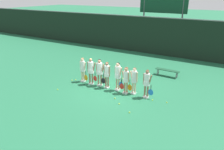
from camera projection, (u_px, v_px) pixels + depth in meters
name	position (u px, v px, depth m)	size (l,w,h in m)	color
ground_plane	(112.00, 89.00, 13.28)	(140.00, 140.00, 0.00)	#216642
fence_windscreen	(162.00, 37.00, 19.82)	(60.00, 0.08, 3.46)	black
scoreboard	(163.00, 7.00, 19.94)	(4.47, 0.15, 5.37)	#515156
bench_courtside	(167.00, 71.00, 15.21)	(1.67, 0.41, 0.46)	#19472D
player_0	(83.00, 68.00, 14.07)	(0.62, 0.34, 1.63)	beige
player_1	(91.00, 69.00, 13.64)	(0.66, 0.40, 1.72)	#8C664C
player_2	(100.00, 70.00, 13.42)	(0.67, 0.39, 1.73)	tan
player_3	(107.00, 73.00, 13.12)	(0.62, 0.33, 1.67)	#8C664C
player_4	(118.00, 74.00, 12.77)	(0.63, 0.35, 1.74)	tan
player_5	(126.00, 78.00, 12.40)	(0.63, 0.34, 1.61)	tan
player_6	(134.00, 79.00, 12.36)	(0.62, 0.33, 1.60)	beige
player_7	(147.00, 82.00, 11.89)	(0.64, 0.35, 1.65)	#8C664C
tennis_ball_0	(129.00, 112.00, 10.65)	(0.06, 0.06, 0.06)	#CCE033
tennis_ball_1	(58.00, 89.00, 13.15)	(0.07, 0.07, 0.07)	#CCE033
tennis_ball_2	(167.00, 102.00, 11.61)	(0.07, 0.07, 0.07)	#CCE033
tennis_ball_3	(123.00, 78.00, 14.82)	(0.07, 0.07, 0.07)	#CCE033
tennis_ball_4	(152.00, 100.00, 11.87)	(0.07, 0.07, 0.07)	#CCE033
tennis_ball_5	(119.00, 104.00, 11.46)	(0.07, 0.07, 0.07)	#CCE033
tennis_ball_6	(76.00, 80.00, 14.61)	(0.07, 0.07, 0.07)	#CCE033
tennis_ball_7	(72.00, 80.00, 14.53)	(0.07, 0.07, 0.07)	#CCE033
tennis_ball_8	(115.00, 98.00, 12.06)	(0.06, 0.06, 0.06)	#CCE033
tennis_ball_9	(105.00, 78.00, 14.96)	(0.07, 0.07, 0.07)	#CCE033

